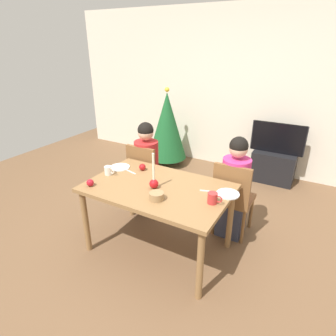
{
  "coord_description": "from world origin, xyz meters",
  "views": [
    {
      "loc": [
        1.3,
        -2.09,
        2.05
      ],
      "look_at": [
        0.0,
        0.2,
        0.87
      ],
      "focal_mm": 30.27,
      "sensor_mm": 36.0,
      "label": 1
    }
  ],
  "objects_px": {
    "christmas_tree": "(167,126)",
    "dining_table": "(158,194)",
    "tv": "(278,138)",
    "person_right_child": "(234,190)",
    "tv_stand": "(273,167)",
    "apple_near_candle": "(142,167)",
    "candle_centerpiece": "(154,181)",
    "apple_by_left_plate": "(90,183)",
    "mug_left": "(109,170)",
    "person_left_child": "(147,168)",
    "plate_right": "(228,194)",
    "plate_left": "(120,167)",
    "chair_right": "(233,195)",
    "chair_left": "(146,173)",
    "bowl_walnuts": "(157,196)",
    "mug_right": "(213,198)"
  },
  "relations": [
    {
      "from": "dining_table",
      "to": "chair_right",
      "type": "distance_m",
      "value": 0.86
    },
    {
      "from": "chair_left",
      "to": "chair_right",
      "type": "bearing_deg",
      "value": 0.0
    },
    {
      "from": "christmas_tree",
      "to": "bowl_walnuts",
      "type": "xyz_separation_m",
      "value": [
        1.19,
        -2.28,
        0.07
      ]
    },
    {
      "from": "tv",
      "to": "dining_table",
      "type": "bearing_deg",
      "value": -107.52
    },
    {
      "from": "christmas_tree",
      "to": "mug_right",
      "type": "xyz_separation_m",
      "value": [
        1.65,
        -2.09,
        0.09
      ]
    },
    {
      "from": "mug_left",
      "to": "chair_right",
      "type": "bearing_deg",
      "value": 28.21
    },
    {
      "from": "bowl_walnuts",
      "to": "apple_by_left_plate",
      "type": "height_order",
      "value": "apple_by_left_plate"
    },
    {
      "from": "chair_right",
      "to": "mug_right",
      "type": "height_order",
      "value": "chair_right"
    },
    {
      "from": "tv_stand",
      "to": "mug_left",
      "type": "relative_size",
      "value": 5.22
    },
    {
      "from": "tv",
      "to": "person_right_child",
      "type": "bearing_deg",
      "value": -94.95
    },
    {
      "from": "candle_centerpiece",
      "to": "apple_by_left_plate",
      "type": "bearing_deg",
      "value": -154.1
    },
    {
      "from": "chair_left",
      "to": "christmas_tree",
      "type": "distance_m",
      "value": 1.55
    },
    {
      "from": "dining_table",
      "to": "mug_left",
      "type": "height_order",
      "value": "mug_left"
    },
    {
      "from": "chair_right",
      "to": "mug_left",
      "type": "relative_size",
      "value": 7.33
    },
    {
      "from": "christmas_tree",
      "to": "bowl_walnuts",
      "type": "bearing_deg",
      "value": -62.35
    },
    {
      "from": "apple_near_candle",
      "to": "tv_stand",
      "type": "bearing_deg",
      "value": 62.36
    },
    {
      "from": "dining_table",
      "to": "mug_left",
      "type": "xyz_separation_m",
      "value": [
        -0.6,
        -0.03,
        0.13
      ]
    },
    {
      "from": "candle_centerpiece",
      "to": "apple_by_left_plate",
      "type": "distance_m",
      "value": 0.63
    },
    {
      "from": "person_left_child",
      "to": "apple_near_candle",
      "type": "bearing_deg",
      "value": -61.99
    },
    {
      "from": "bowl_walnuts",
      "to": "apple_near_candle",
      "type": "height_order",
      "value": "apple_near_candle"
    },
    {
      "from": "person_right_child",
      "to": "mug_left",
      "type": "distance_m",
      "value": 1.37
    },
    {
      "from": "person_left_child",
      "to": "mug_left",
      "type": "bearing_deg",
      "value": -93.33
    },
    {
      "from": "person_right_child",
      "to": "chair_right",
      "type": "bearing_deg",
      "value": -90.0
    },
    {
      "from": "person_left_child",
      "to": "tv_stand",
      "type": "bearing_deg",
      "value": 52.23
    },
    {
      "from": "chair_left",
      "to": "chair_right",
      "type": "relative_size",
      "value": 1.0
    },
    {
      "from": "person_right_child",
      "to": "chair_left",
      "type": "bearing_deg",
      "value": -178.37
    },
    {
      "from": "person_left_child",
      "to": "tv_stand",
      "type": "xyz_separation_m",
      "value": [
        1.29,
        1.66,
        -0.33
      ]
    },
    {
      "from": "person_left_child",
      "to": "mug_left",
      "type": "distance_m",
      "value": 0.7
    },
    {
      "from": "dining_table",
      "to": "apple_by_left_plate",
      "type": "height_order",
      "value": "apple_by_left_plate"
    },
    {
      "from": "tv_stand",
      "to": "bowl_walnuts",
      "type": "height_order",
      "value": "bowl_walnuts"
    },
    {
      "from": "tv_stand",
      "to": "tv",
      "type": "bearing_deg",
      "value": 90.0
    },
    {
      "from": "plate_left",
      "to": "plate_right",
      "type": "height_order",
      "value": "same"
    },
    {
      "from": "christmas_tree",
      "to": "dining_table",
      "type": "bearing_deg",
      "value": -62.47
    },
    {
      "from": "plate_left",
      "to": "bowl_walnuts",
      "type": "bearing_deg",
      "value": -28.45
    },
    {
      "from": "chair_left",
      "to": "apple_by_left_plate",
      "type": "bearing_deg",
      "value": -91.31
    },
    {
      "from": "christmas_tree",
      "to": "apple_near_candle",
      "type": "height_order",
      "value": "christmas_tree"
    },
    {
      "from": "christmas_tree",
      "to": "chair_left",
      "type": "bearing_deg",
      "value": -70.55
    },
    {
      "from": "chair_left",
      "to": "plate_left",
      "type": "bearing_deg",
      "value": -96.44
    },
    {
      "from": "chair_right",
      "to": "plate_right",
      "type": "xyz_separation_m",
      "value": [
        0.07,
        -0.42,
        0.24
      ]
    },
    {
      "from": "dining_table",
      "to": "chair_right",
      "type": "bearing_deg",
      "value": 46.21
    },
    {
      "from": "tv",
      "to": "plate_right",
      "type": "height_order",
      "value": "tv"
    },
    {
      "from": "tv",
      "to": "mug_left",
      "type": "distance_m",
      "value": 2.68
    },
    {
      "from": "person_right_child",
      "to": "dining_table",
      "type": "bearing_deg",
      "value": -132.31
    },
    {
      "from": "person_right_child",
      "to": "apple_by_left_plate",
      "type": "distance_m",
      "value": 1.52
    },
    {
      "from": "christmas_tree",
      "to": "candle_centerpiece",
      "type": "bearing_deg",
      "value": -63.37
    },
    {
      "from": "person_left_child",
      "to": "plate_right",
      "type": "bearing_deg",
      "value": -20.69
    },
    {
      "from": "mug_left",
      "to": "mug_right",
      "type": "bearing_deg",
      "value": -0.27
    },
    {
      "from": "plate_left",
      "to": "bowl_walnuts",
      "type": "xyz_separation_m",
      "value": [
        0.73,
        -0.4,
        0.03
      ]
    },
    {
      "from": "tv",
      "to": "plate_left",
      "type": "distance_m",
      "value": 2.51
    },
    {
      "from": "apple_near_candle",
      "to": "candle_centerpiece",
      "type": "bearing_deg",
      "value": -41.21
    }
  ]
}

